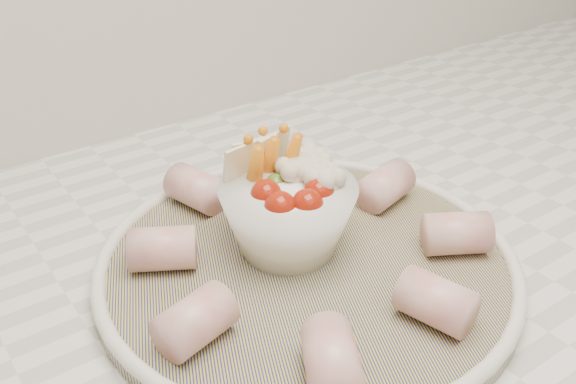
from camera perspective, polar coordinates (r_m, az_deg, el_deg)
serving_platter at (r=0.55m, az=1.72°, el=-6.29°), size 0.46×0.46×0.02m
veggie_bowl at (r=0.54m, az=0.09°, el=-1.54°), size 0.12×0.12×0.10m
cured_meat_rolls at (r=0.53m, az=1.65°, el=-4.40°), size 0.30×0.31×0.04m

